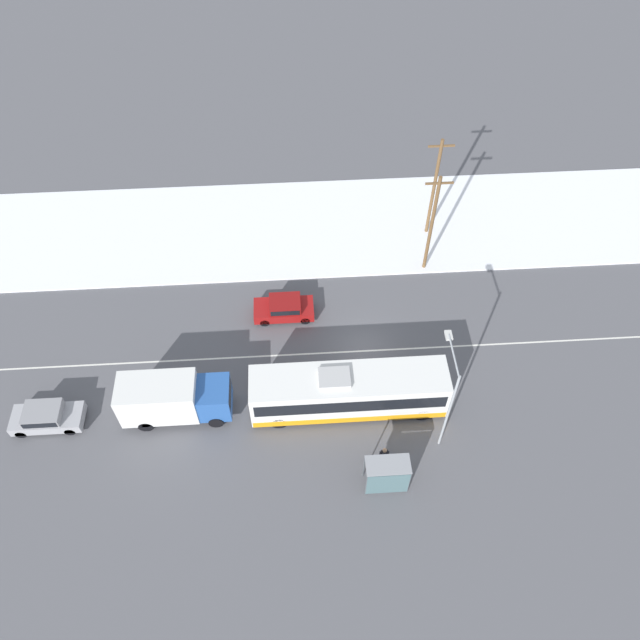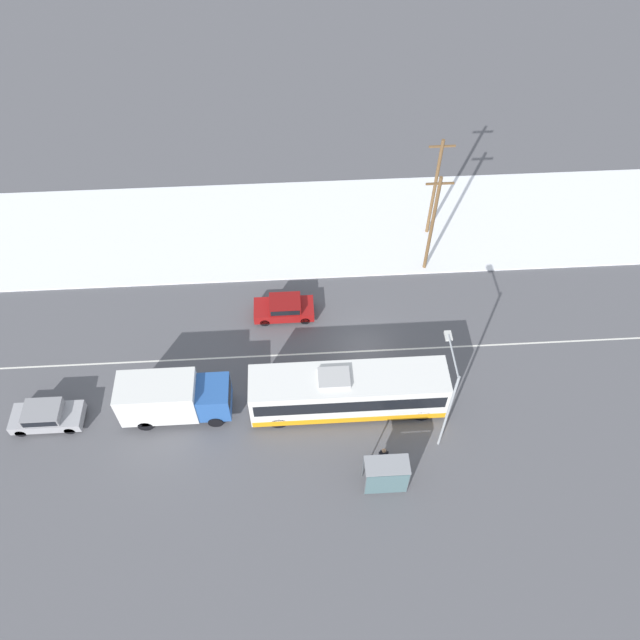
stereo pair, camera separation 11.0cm
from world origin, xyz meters
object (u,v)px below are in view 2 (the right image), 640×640
(city_bus, at_px, (348,392))
(utility_pole_snowlot, at_px, (435,187))
(bus_shelter, at_px, (387,475))
(utility_pole_roadside, at_px, (432,224))
(box_truck, at_px, (172,398))
(parked_car_near_truck, at_px, (45,415))
(sedan_car, at_px, (284,307))
(pedestrian_at_stop, at_px, (383,455))
(streetlamp, at_px, (449,393))

(city_bus, bearing_deg, utility_pole_snowlot, 63.66)
(city_bus, relative_size, bus_shelter, 4.80)
(city_bus, relative_size, utility_pole_roadside, 1.41)
(utility_pole_snowlot, bearing_deg, box_truck, -140.28)
(city_bus, distance_m, bus_shelter, 5.61)
(box_truck, relative_size, utility_pole_roadside, 0.78)
(utility_pole_roadside, bearing_deg, parked_car_near_truck, -155.31)
(utility_pole_roadside, bearing_deg, sedan_car, -159.58)
(sedan_car, relative_size, pedestrian_at_stop, 2.57)
(utility_pole_snowlot, bearing_deg, city_bus, -116.34)
(utility_pole_roadside, bearing_deg, box_truck, -146.89)
(box_truck, distance_m, parked_car_near_truck, 7.59)
(city_bus, height_order, parked_car_near_truck, city_bus)
(parked_car_near_truck, height_order, bus_shelter, bus_shelter)
(box_truck, relative_size, sedan_car, 1.60)
(utility_pole_snowlot, bearing_deg, bus_shelter, -105.82)
(box_truck, xyz_separation_m, streetlamp, (15.37, -2.34, 2.85))
(streetlamp, bearing_deg, utility_pole_roadside, 83.78)
(city_bus, relative_size, pedestrian_at_stop, 7.40)
(sedan_car, relative_size, utility_pole_snowlot, 0.48)
(utility_pole_snowlot, bearing_deg, sedan_car, -145.77)
(bus_shelter, bearing_deg, parked_car_near_truck, 164.72)
(sedan_car, bearing_deg, box_truck, 47.14)
(sedan_car, distance_m, parked_car_near_truck, 16.02)
(box_truck, height_order, utility_pole_snowlot, utility_pole_snowlot)
(pedestrian_at_stop, height_order, utility_pole_snowlot, utility_pole_snowlot)
(bus_shelter, bearing_deg, sedan_car, 112.36)
(sedan_car, xyz_separation_m, utility_pole_snowlot, (10.95, 7.45, 3.54))
(parked_car_near_truck, bearing_deg, pedestrian_at_stop, -10.86)
(bus_shelter, xyz_separation_m, utility_pole_roadside, (4.92, 16.50, 2.62))
(bus_shelter, bearing_deg, pedestrian_at_stop, 87.94)
(parked_car_near_truck, bearing_deg, sedan_car, 27.57)
(streetlamp, bearing_deg, utility_pole_snowlot, 82.45)
(bus_shelter, bearing_deg, utility_pole_roadside, 73.40)
(bus_shelter, bearing_deg, utility_pole_snowlot, 74.18)
(sedan_car, bearing_deg, city_bus, 116.24)
(city_bus, xyz_separation_m, utility_pole_snowlot, (7.33, 14.80, 2.71))
(pedestrian_at_stop, relative_size, utility_pole_snowlot, 0.19)
(city_bus, height_order, utility_pole_roadside, utility_pole_roadside)
(box_truck, relative_size, parked_car_near_truck, 1.55)
(pedestrian_at_stop, bearing_deg, city_bus, 113.65)
(bus_shelter, relative_size, utility_pole_snowlot, 0.29)
(utility_pole_snowlot, bearing_deg, parked_car_near_truck, -149.42)
(parked_car_near_truck, bearing_deg, box_truck, 1.73)
(sedan_car, distance_m, pedestrian_at_stop, 12.35)
(utility_pole_roadside, bearing_deg, bus_shelter, -106.60)
(box_truck, height_order, parked_car_near_truck, box_truck)
(box_truck, bearing_deg, utility_pole_roadside, 33.11)
(utility_pole_roadside, relative_size, utility_pole_snowlot, 0.99)
(streetlamp, distance_m, utility_pole_snowlot, 17.12)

